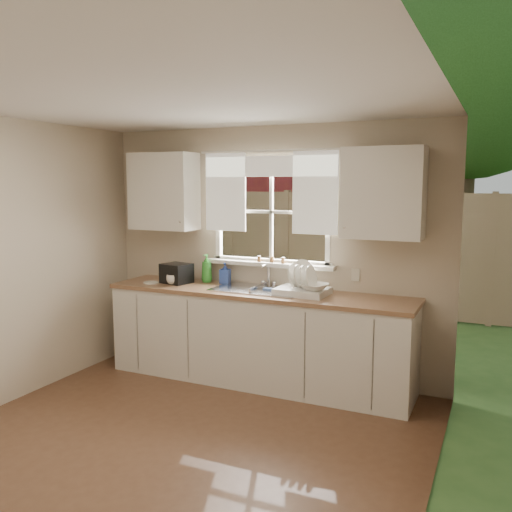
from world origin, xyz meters
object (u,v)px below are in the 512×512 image
at_px(soap_bottle_a, 207,268).
at_px(cup, 173,279).
at_px(dish_rack, 302,287).
at_px(black_appliance, 177,273).

bearing_deg(soap_bottle_a, cup, -128.51).
bearing_deg(cup, soap_bottle_a, 31.60).
relative_size(soap_bottle_a, cup, 2.22).
height_order(dish_rack, black_appliance, dish_rack).
height_order(dish_rack, cup, dish_rack).
height_order(cup, black_appliance, black_appliance).
distance_m(soap_bottle_a, black_appliance, 0.32).
relative_size(dish_rack, black_appliance, 1.76).
xyz_separation_m(soap_bottle_a, cup, (-0.25, -0.27, -0.09)).
distance_m(soap_bottle_a, cup, 0.37).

